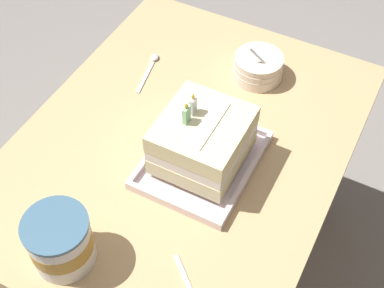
{
  "coord_description": "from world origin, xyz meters",
  "views": [
    {
      "loc": [
        -0.72,
        -0.4,
        1.7
      ],
      "look_at": [
        -0.02,
        -0.04,
        0.73
      ],
      "focal_mm": 50.17,
      "sensor_mm": 36.0,
      "label": 1
    }
  ],
  "objects_px": {
    "birthday_cake": "(202,140)",
    "serving_spoon_near_tray": "(151,64)",
    "bowl_stack": "(258,67)",
    "foil_tray": "(202,161)",
    "ice_cream_tub": "(60,241)"
  },
  "relations": [
    {
      "from": "bowl_stack",
      "to": "ice_cream_tub",
      "type": "xyz_separation_m",
      "value": [
        -0.68,
        0.14,
        0.03
      ]
    },
    {
      "from": "foil_tray",
      "to": "birthday_cake",
      "type": "height_order",
      "value": "birthday_cake"
    },
    {
      "from": "birthday_cake",
      "to": "serving_spoon_near_tray",
      "type": "distance_m",
      "value": 0.37
    },
    {
      "from": "foil_tray",
      "to": "bowl_stack",
      "type": "xyz_separation_m",
      "value": [
        0.33,
        0.0,
        0.03
      ]
    },
    {
      "from": "birthday_cake",
      "to": "serving_spoon_near_tray",
      "type": "xyz_separation_m",
      "value": [
        0.24,
        0.27,
        -0.08
      ]
    },
    {
      "from": "bowl_stack",
      "to": "ice_cream_tub",
      "type": "bearing_deg",
      "value": 168.66
    },
    {
      "from": "birthday_cake",
      "to": "bowl_stack",
      "type": "distance_m",
      "value": 0.33
    },
    {
      "from": "birthday_cake",
      "to": "bowl_stack",
      "type": "bearing_deg",
      "value": 0.29
    },
    {
      "from": "ice_cream_tub",
      "to": "birthday_cake",
      "type": "bearing_deg",
      "value": -21.67
    },
    {
      "from": "foil_tray",
      "to": "serving_spoon_near_tray",
      "type": "bearing_deg",
      "value": 49.26
    },
    {
      "from": "foil_tray",
      "to": "ice_cream_tub",
      "type": "bearing_deg",
      "value": 158.32
    },
    {
      "from": "ice_cream_tub",
      "to": "serving_spoon_near_tray",
      "type": "distance_m",
      "value": 0.6
    },
    {
      "from": "serving_spoon_near_tray",
      "to": "birthday_cake",
      "type": "bearing_deg",
      "value": -130.75
    },
    {
      "from": "birthday_cake",
      "to": "serving_spoon_near_tray",
      "type": "relative_size",
      "value": 1.28
    },
    {
      "from": "foil_tray",
      "to": "bowl_stack",
      "type": "height_order",
      "value": "bowl_stack"
    }
  ]
}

